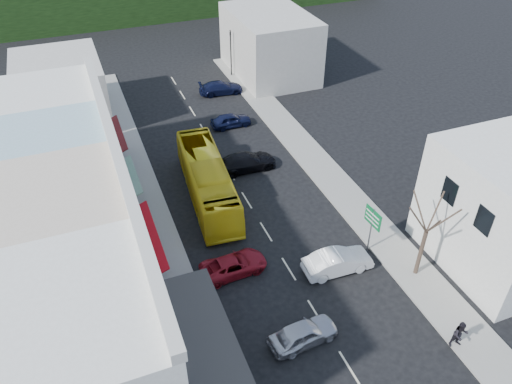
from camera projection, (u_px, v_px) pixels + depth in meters
name	position (u px, v px, depth m)	size (l,w,h in m)	color
ground	(289.00, 269.00, 33.10)	(120.00, 120.00, 0.00)	black
sidewalk_left	(146.00, 206.00, 38.34)	(3.00, 52.00, 0.15)	gray
sidewalk_right	(321.00, 167.00, 42.70)	(3.00, 52.00, 0.15)	gray
shopfront_row	(74.00, 222.00, 30.80)	(8.25, 30.00, 8.00)	silver
right_building	(511.00, 211.00, 31.64)	(8.00, 9.00, 8.00)	silver
distant_block_left	(61.00, 91.00, 47.97)	(8.00, 10.00, 6.00)	#B7B2A8
distant_block_right	(270.00, 44.00, 56.59)	(8.00, 12.00, 7.00)	#B7B2A8
bus	(207.00, 181.00, 38.47)	(2.50, 11.60, 3.10)	yellow
car_silver	(303.00, 333.00, 28.09)	(1.80, 4.40, 1.40)	silver
car_white	(338.00, 262.00, 32.59)	(1.80, 4.40, 1.40)	white
car_red	(234.00, 264.00, 32.48)	(1.90, 4.60, 1.40)	maroon
car_black_near	(246.00, 162.00, 42.13)	(1.84, 4.50, 1.40)	black
car_navy_mid	(231.00, 120.00, 48.08)	(1.80, 4.40, 1.40)	black
car_navy_far	(221.00, 87.00, 53.91)	(1.84, 4.50, 1.40)	black
pedestrian_left	(153.00, 270.00, 31.62)	(0.60, 0.40, 1.70)	black
pedestrian_right	(460.00, 335.00, 27.62)	(0.70, 0.44, 1.70)	black
direction_sign	(371.00, 230.00, 33.44)	(0.30, 1.65, 3.65)	#0A612E
street_tree	(426.00, 232.00, 30.54)	(2.81, 2.81, 7.31)	#372A20
traffic_signal	(231.00, 54.00, 56.40)	(0.83, 1.19, 5.38)	black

